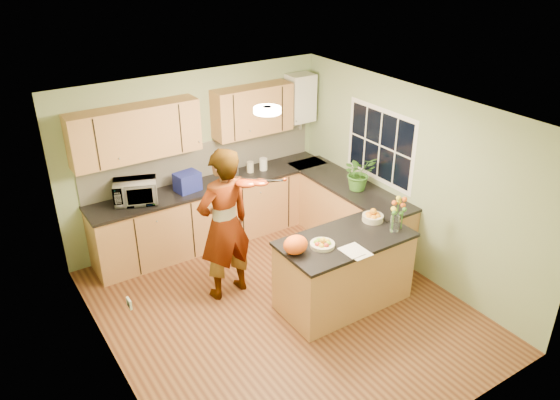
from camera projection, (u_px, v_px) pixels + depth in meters
floor at (282, 309)px, 6.72m from camera, size 4.50×4.50×0.00m
ceiling at (283, 114)px, 5.60m from camera, size 4.00×4.50×0.02m
wall_back at (197, 157)px, 7.85m from camera, size 4.00×0.02×2.50m
wall_front at (433, 331)px, 4.48m from camera, size 4.00×0.02×2.50m
wall_left at (107, 275)px, 5.19m from camera, size 0.02×4.50×2.50m
wall_right at (410, 180)px, 7.14m from camera, size 0.02×4.50×2.50m
back_counter at (215, 212)px, 8.02m from camera, size 3.64×0.62×0.94m
right_counter at (347, 213)px, 7.98m from camera, size 0.62×2.24×0.94m
splashback at (204, 160)px, 7.91m from camera, size 3.60×0.02×0.52m
upper_cabinets at (187, 123)px, 7.37m from camera, size 3.20×0.34×0.70m
boiler at (300, 98)px, 8.27m from camera, size 0.40×0.30×0.86m
window_right at (380, 145)px, 7.45m from camera, size 0.01×1.30×1.05m
light_switch at (129, 303)px, 4.72m from camera, size 0.02×0.09×0.09m
ceiling_lamp at (267, 110)px, 5.85m from camera, size 0.30×0.30×0.07m
peninsula_island at (344, 271)px, 6.65m from camera, size 1.62×0.83×0.93m
fruit_dish at (322, 243)px, 6.26m from camera, size 0.29×0.29×0.10m
orange_bowl at (373, 216)px, 6.80m from camera, size 0.26×0.26×0.15m
flower_vase at (396, 207)px, 6.46m from camera, size 0.26×0.26×0.48m
orange_bag at (296, 245)px, 6.10m from camera, size 0.36×0.34×0.22m
papers at (356, 251)px, 6.17m from camera, size 0.24×0.33×0.01m
violinist at (224, 225)px, 6.60m from camera, size 0.77×0.55×1.98m
violin at (246, 183)px, 6.27m from camera, size 0.64×0.56×0.16m
microwave at (136, 192)px, 7.19m from camera, size 0.65×0.55×0.31m
blue_box at (187, 182)px, 7.52m from camera, size 0.36×0.29×0.26m
kettle at (232, 169)px, 7.91m from camera, size 0.18×0.18×0.33m
jar_cream at (250, 167)px, 8.12m from camera, size 0.13×0.13×0.16m
jar_white at (263, 164)px, 8.19m from camera, size 0.15×0.15×0.18m
potted_plant at (359, 173)px, 7.52m from camera, size 0.52×0.47×0.49m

